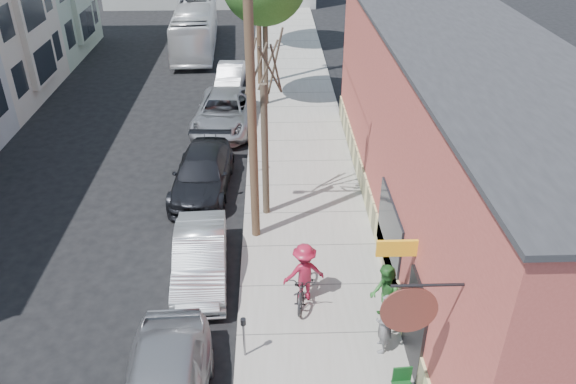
{
  "coord_description": "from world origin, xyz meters",
  "views": [
    {
      "loc": [
        3.03,
        -10.99,
        11.2
      ],
      "look_at": [
        3.55,
        5.19,
        1.5
      ],
      "focal_mm": 35.0,
      "sensor_mm": 36.0,
      "label": 1
    }
  ],
  "objects_px": {
    "utility_pole_near": "(249,87)",
    "bus": "(195,27)",
    "patron_grey": "(384,323)",
    "car_1": "(200,258)",
    "parking_meter_near": "(244,331)",
    "car_2": "(203,173)",
    "tree_bare": "(265,152)",
    "car_3": "(224,112)",
    "car_4": "(231,76)",
    "patron_green": "(384,297)",
    "parking_meter_far": "(252,154)",
    "cyclist": "(304,272)"
  },
  "relations": [
    {
      "from": "utility_pole_near",
      "to": "bus",
      "type": "bearing_deg",
      "value": 101.0
    },
    {
      "from": "patron_grey",
      "to": "car_1",
      "type": "xyz_separation_m",
      "value": [
        -5.01,
        3.28,
        -0.31
      ]
    },
    {
      "from": "parking_meter_near",
      "to": "car_2",
      "type": "relative_size",
      "value": 0.24
    },
    {
      "from": "tree_bare",
      "to": "bus",
      "type": "xyz_separation_m",
      "value": [
        -4.72,
        20.81,
        -1.1
      ]
    },
    {
      "from": "parking_meter_near",
      "to": "car_1",
      "type": "relative_size",
      "value": 0.28
    },
    {
      "from": "car_3",
      "to": "car_4",
      "type": "distance_m",
      "value": 5.46
    },
    {
      "from": "bus",
      "to": "car_2",
      "type": "bearing_deg",
      "value": -85.73
    },
    {
      "from": "patron_green",
      "to": "car_4",
      "type": "bearing_deg",
      "value": -159.37
    },
    {
      "from": "patron_grey",
      "to": "bus",
      "type": "bearing_deg",
      "value": -156.68
    },
    {
      "from": "patron_grey",
      "to": "patron_green",
      "type": "bearing_deg",
      "value": 177.9
    },
    {
      "from": "parking_meter_near",
      "to": "utility_pole_near",
      "type": "bearing_deg",
      "value": 88.51
    },
    {
      "from": "utility_pole_near",
      "to": "patron_grey",
      "type": "height_order",
      "value": "utility_pole_near"
    },
    {
      "from": "utility_pole_near",
      "to": "car_1",
      "type": "bearing_deg",
      "value": -128.26
    },
    {
      "from": "car_4",
      "to": "bus",
      "type": "xyz_separation_m",
      "value": [
        -2.72,
        7.57,
        0.82
      ]
    },
    {
      "from": "utility_pole_near",
      "to": "parking_meter_far",
      "type": "bearing_deg",
      "value": 91.84
    },
    {
      "from": "parking_meter_far",
      "to": "utility_pole_near",
      "type": "relative_size",
      "value": 0.12
    },
    {
      "from": "patron_grey",
      "to": "bus",
      "type": "xyz_separation_m",
      "value": [
        -7.73,
        27.48,
        0.44
      ]
    },
    {
      "from": "tree_bare",
      "to": "patron_grey",
      "type": "xyz_separation_m",
      "value": [
        3.01,
        -6.67,
        -1.54
      ]
    },
    {
      "from": "car_1",
      "to": "car_3",
      "type": "height_order",
      "value": "car_3"
    },
    {
      "from": "car_3",
      "to": "car_1",
      "type": "bearing_deg",
      "value": -85.67
    },
    {
      "from": "tree_bare",
      "to": "car_3",
      "type": "xyz_separation_m",
      "value": [
        -2.0,
        7.78,
        -1.79
      ]
    },
    {
      "from": "car_3",
      "to": "parking_meter_far",
      "type": "bearing_deg",
      "value": -68.85
    },
    {
      "from": "car_4",
      "to": "utility_pole_near",
      "type": "bearing_deg",
      "value": -81.14
    },
    {
      "from": "parking_meter_far",
      "to": "cyclist",
      "type": "height_order",
      "value": "cyclist"
    },
    {
      "from": "patron_grey",
      "to": "bus",
      "type": "distance_m",
      "value": 28.55
    },
    {
      "from": "car_1",
      "to": "cyclist",
      "type": "bearing_deg",
      "value": -25.58
    },
    {
      "from": "patron_green",
      "to": "car_2",
      "type": "relative_size",
      "value": 0.38
    },
    {
      "from": "parking_meter_near",
      "to": "parking_meter_far",
      "type": "xyz_separation_m",
      "value": [
        0.0,
        9.75,
        0.0
      ]
    },
    {
      "from": "utility_pole_near",
      "to": "car_4",
      "type": "distance_m",
      "value": 15.45
    },
    {
      "from": "tree_bare",
      "to": "car_2",
      "type": "xyz_separation_m",
      "value": [
        -2.44,
        1.88,
        -1.83
      ]
    },
    {
      "from": "car_3",
      "to": "bus",
      "type": "bearing_deg",
      "value": 106.13
    },
    {
      "from": "patron_green",
      "to": "car_1",
      "type": "height_order",
      "value": "patron_green"
    },
    {
      "from": "parking_meter_near",
      "to": "car_1",
      "type": "height_order",
      "value": "car_1"
    },
    {
      "from": "bus",
      "to": "patron_grey",
      "type": "bearing_deg",
      "value": -76.88
    },
    {
      "from": "car_1",
      "to": "car_3",
      "type": "relative_size",
      "value": 0.78
    },
    {
      "from": "patron_green",
      "to": "car_3",
      "type": "bearing_deg",
      "value": -153.73
    },
    {
      "from": "cyclist",
      "to": "car_4",
      "type": "distance_m",
      "value": 18.15
    },
    {
      "from": "car_1",
      "to": "bus",
      "type": "height_order",
      "value": "bus"
    },
    {
      "from": "patron_grey",
      "to": "car_1",
      "type": "distance_m",
      "value": 5.99
    },
    {
      "from": "parking_meter_far",
      "to": "car_2",
      "type": "relative_size",
      "value": 0.24
    },
    {
      "from": "utility_pole_near",
      "to": "parking_meter_near",
      "type": "bearing_deg",
      "value": -91.49
    },
    {
      "from": "parking_meter_near",
      "to": "car_2",
      "type": "xyz_separation_m",
      "value": [
        -1.89,
        8.66,
        -0.24
      ]
    },
    {
      "from": "utility_pole_near",
      "to": "tree_bare",
      "type": "relative_size",
      "value": 2.06
    },
    {
      "from": "patron_grey",
      "to": "cyclist",
      "type": "height_order",
      "value": "cyclist"
    },
    {
      "from": "parking_meter_near",
      "to": "patron_grey",
      "type": "bearing_deg",
      "value": 1.65
    },
    {
      "from": "car_1",
      "to": "parking_meter_far",
      "type": "bearing_deg",
      "value": 73.49
    },
    {
      "from": "bus",
      "to": "tree_bare",
      "type": "bearing_deg",
      "value": -79.81
    },
    {
      "from": "parking_meter_far",
      "to": "patron_green",
      "type": "bearing_deg",
      "value": -67.1
    },
    {
      "from": "cyclist",
      "to": "bus",
      "type": "height_order",
      "value": "bus"
    },
    {
      "from": "parking_meter_far",
      "to": "car_1",
      "type": "height_order",
      "value": "car_1"
    }
  ]
}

